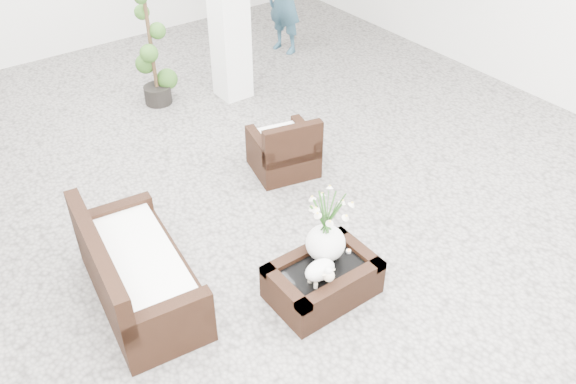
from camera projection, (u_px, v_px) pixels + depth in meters
ground at (282, 238)px, 5.80m from camera, size 11.00×11.00×0.00m
coffee_table at (322, 281)px, 5.12m from camera, size 0.90×0.60×0.31m
sheep_figurine at (320, 272)px, 4.84m from camera, size 0.28×0.23×0.21m
planter_narcissus at (327, 221)px, 4.90m from camera, size 0.44×0.44×0.80m
tealight at (349, 251)px, 5.17m from camera, size 0.04×0.04×0.03m
armchair at (283, 143)px, 6.53m from camera, size 0.79×0.77×0.70m
loveseat at (138, 264)px, 4.94m from camera, size 0.88×1.56×0.79m
topiary at (152, 50)px, 7.54m from camera, size 0.40×0.40×1.49m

